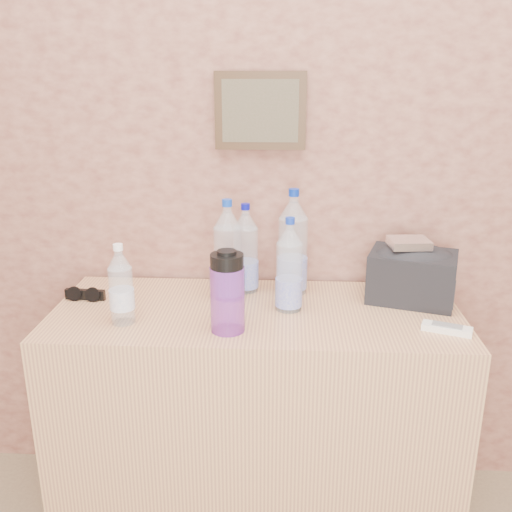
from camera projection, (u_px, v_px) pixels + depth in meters
The scene contains 12 objects.
picture_frame at pixel (260, 111), 1.87m from camera, with size 0.30×0.03×0.25m, color #382311, non-canonical shape.
dresser at pixel (256, 419), 1.93m from camera, with size 1.29×0.54×0.80m, color tan.
pet_large_a at pixel (228, 256), 1.85m from camera, with size 0.09×0.09×0.33m.
pet_large_b at pixel (246, 253), 1.92m from camera, with size 0.08×0.08×0.31m.
pet_large_c at pixel (293, 248), 1.90m from camera, with size 0.10×0.10×0.36m.
pet_large_d at pixel (289, 270), 1.77m from camera, with size 0.08×0.08×0.30m.
pet_small at pixel (121, 289), 1.68m from camera, with size 0.07×0.07×0.25m.
nalgene_bottle at pixel (227, 292), 1.63m from camera, with size 0.10×0.10×0.24m.
sunglasses at pixel (85, 294), 1.88m from camera, with size 0.13×0.05×0.03m, color black, non-canonical shape.
ac_remote at pixel (447, 329), 1.65m from camera, with size 0.14×0.04×0.02m, color white.
toiletry_bag at pixel (412, 273), 1.86m from camera, with size 0.27×0.19×0.18m, color black, non-canonical shape.
foil_packet at pixel (409, 243), 1.82m from camera, with size 0.12×0.10×0.03m, color silver.
Camera 1 is at (-0.05, 0.05, 1.53)m, focal length 40.00 mm.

